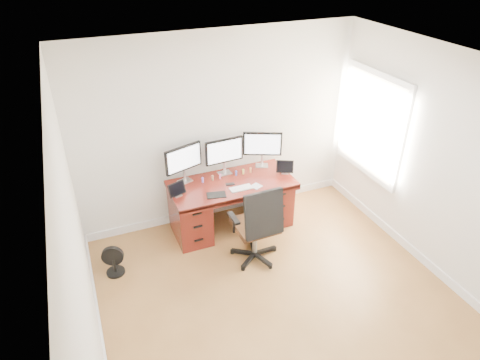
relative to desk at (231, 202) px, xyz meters
name	(u,v)px	position (x,y,z in m)	size (l,w,h in m)	color
ground	(291,316)	(0.00, -1.83, -0.40)	(4.50, 4.50, 0.00)	olive
back_wall	(219,129)	(0.00, 0.42, 0.95)	(4.00, 0.10, 2.70)	white
right_wall	(450,173)	(2.00, -1.72, 0.95)	(0.10, 4.50, 2.70)	white
desk	(231,202)	(0.00, 0.00, 0.00)	(1.70, 0.80, 0.75)	#571811
office_chair	(257,237)	(0.03, -0.81, -0.03)	(0.65, 0.61, 1.13)	black
floor_fan	(114,261)	(-1.71, -0.37, -0.21)	(0.27, 0.23, 0.39)	black
monitor_left	(184,160)	(-0.58, 0.24, 0.68)	(0.53, 0.21, 0.53)	silver
monitor_center	(224,152)	(0.00, 0.24, 0.68)	(0.55, 0.15, 0.53)	silver
monitor_right	(262,145)	(0.58, 0.24, 0.68)	(0.52, 0.26, 0.53)	silver
tablet_left	(177,190)	(-0.77, -0.08, 0.43)	(0.25, 0.14, 0.19)	silver
tablet_right	(285,168)	(0.79, -0.08, 0.43)	(0.24, 0.17, 0.19)	silver
keyboard	(241,188)	(0.05, -0.23, 0.36)	(0.30, 0.13, 0.01)	silver
trackpad	(256,186)	(0.27, -0.26, 0.35)	(0.13, 0.13, 0.01)	silver
drawing_tablet	(216,195)	(-0.30, -0.26, 0.35)	(0.25, 0.16, 0.01)	black
phone	(230,184)	(-0.04, -0.08, 0.35)	(0.12, 0.06, 0.01)	black
figurine_purple	(203,179)	(-0.36, 0.12, 0.39)	(0.03, 0.03, 0.08)	#8F68DC
figurine_brown	(212,177)	(-0.22, 0.12, 0.39)	(0.03, 0.03, 0.08)	#886747
figurine_pink	(220,176)	(-0.11, 0.12, 0.39)	(0.03, 0.03, 0.08)	pink
figurine_blue	(236,173)	(0.13, 0.12, 0.39)	(0.03, 0.03, 0.08)	#5A6ADA
figurine_yellow	(243,171)	(0.23, 0.12, 0.39)	(0.03, 0.03, 0.08)	#CECC57
figurine_orange	(250,170)	(0.35, 0.12, 0.39)	(0.03, 0.03, 0.08)	#FAAB62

